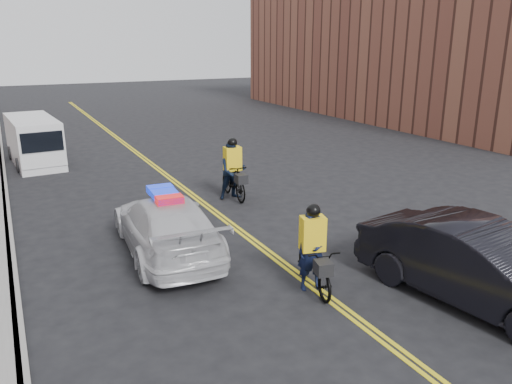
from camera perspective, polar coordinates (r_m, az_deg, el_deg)
The scene contains 10 objects.
ground at distance 13.27m, azimuth 1.11°, elevation -6.71°, with size 120.00×120.00×0.00m, color black.
center_line_left at distance 20.26m, azimuth -9.83°, elevation 1.42°, with size 0.10×60.00×0.01m, color yellow.
center_line_right at distance 20.31m, azimuth -9.40°, elevation 1.48°, with size 0.10×60.00×0.01m, color yellow.
curb at distance 19.43m, azimuth -26.69°, elevation -0.62°, with size 0.20×60.00×0.15m, color gray.
building_across at distance 39.95m, azimuth 17.70°, elevation 16.34°, with size 12.00×30.00×11.00m, color brown.
police_cruiser at distance 13.10m, azimuth -10.22°, elevation -3.71°, with size 2.44×5.33×1.67m.
dark_sedan at distance 11.40m, azimuth 24.07°, elevation -7.65°, with size 1.82×5.22×1.72m, color black.
cargo_van at distance 24.45m, azimuth -24.00°, elevation 5.26°, with size 2.19×5.06×2.07m.
cyclist_near at distance 11.14m, azimuth 6.40°, elevation -7.72°, with size 1.17×2.13×1.98m.
cyclist_far at distance 17.38m, azimuth -2.66°, elevation 1.97°, with size 1.00×2.16×2.16m.
Camera 1 is at (-5.76, -10.72, 5.29)m, focal length 35.00 mm.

